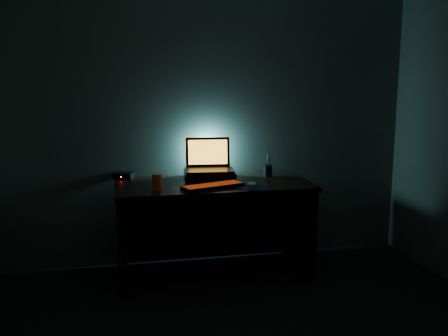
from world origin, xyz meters
The scene contains 10 objects.
room centered at (0.00, 0.00, 1.25)m, with size 3.50×4.00×2.50m.
desk centered at (0.00, 1.67, 0.49)m, with size 1.50×0.70×0.75m.
riser centered at (0.00, 1.77, 0.78)m, with size 0.40×0.30×0.06m, color black.
laptop centered at (0.00, 1.83, 0.87)m, with size 0.40×0.31×0.26m.
keyboard centered at (-0.04, 1.43, 0.76)m, with size 0.49×0.30×0.03m.
mousepad centered at (0.25, 1.39, 0.75)m, with size 0.22×0.20×0.00m, color navy.
mouse centered at (0.25, 1.39, 0.77)m, with size 0.06×0.10×0.03m, color gray.
pen_cup centered at (0.48, 1.76, 0.80)m, with size 0.07×0.07×0.10m, color black.
juice_glass centered at (-0.45, 1.44, 0.81)m, with size 0.07×0.07×0.12m, color orange.
router centered at (-0.68, 1.92, 0.78)m, with size 0.18×0.16×0.05m.
Camera 1 is at (-0.69, -2.09, 1.55)m, focal length 40.00 mm.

